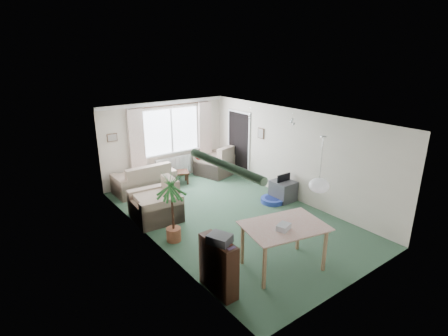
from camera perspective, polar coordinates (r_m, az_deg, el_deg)
ground at (r=8.47m, az=1.22°, el=-7.92°), size 6.50×6.50×0.00m
window at (r=10.65m, az=-8.62°, el=6.04°), size 1.80×0.03×1.30m
curtain_rod at (r=10.45m, az=-8.61°, el=10.09°), size 2.60×0.03×0.03m
curtain_left at (r=10.15m, az=-14.01°, el=3.72°), size 0.45×0.08×2.00m
curtain_right at (r=11.19m, az=-3.11°, el=5.62°), size 0.45×0.08×2.00m
radiator at (r=10.91m, az=-8.24°, el=0.36°), size 1.20×0.10×0.55m
doorway at (r=10.90m, az=2.42°, el=3.81°), size 0.03×0.95×2.00m
pendant_lamp at (r=6.51m, az=15.25°, el=-2.78°), size 0.36×0.36×0.36m
tinsel_garland at (r=4.82m, az=0.12°, el=0.45°), size 1.60×1.60×0.12m
bauble_cluster_a at (r=9.23m, az=4.31°, el=8.82°), size 0.20×0.20×0.20m
bauble_cluster_b at (r=8.59m, az=11.12°, el=7.79°), size 0.20×0.20×0.20m
wall_picture_back at (r=9.95m, az=-17.80°, el=4.76°), size 0.28×0.03×0.22m
wall_picture_right at (r=10.03m, az=6.05°, el=5.65°), size 0.03×0.24×0.30m
sofa at (r=10.05m, az=-12.92°, el=-1.47°), size 1.65×0.88×0.82m
armchair_corner at (r=11.15m, az=-1.35°, el=1.35°), size 1.30×1.26×0.95m
armchair_left at (r=8.33m, az=-11.21°, el=-5.17°), size 1.09×1.14×0.95m
coffee_table at (r=10.52m, az=-8.03°, el=-1.58°), size 0.91×0.71×0.36m
photo_frame at (r=10.38m, az=-8.45°, el=-0.35°), size 0.12×0.05×0.16m
bookshelf at (r=5.88m, az=-0.92°, el=-15.71°), size 0.26×0.77×0.94m
hifi_box at (r=5.53m, az=-0.71°, el=-11.50°), size 0.40×0.43×0.14m
houseplant at (r=7.21m, az=-8.43°, el=-6.33°), size 0.87×0.87×1.53m
dining_table at (r=6.55m, az=9.60°, el=-12.58°), size 1.50×1.16×0.84m
gift_box at (r=6.17m, az=9.69°, el=-9.56°), size 0.29×0.25×0.12m
tv_cube at (r=9.39m, az=9.61°, el=-3.66°), size 0.53×0.58×0.53m
pet_bed at (r=9.28m, az=7.92°, el=-5.21°), size 0.79×0.79×0.12m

